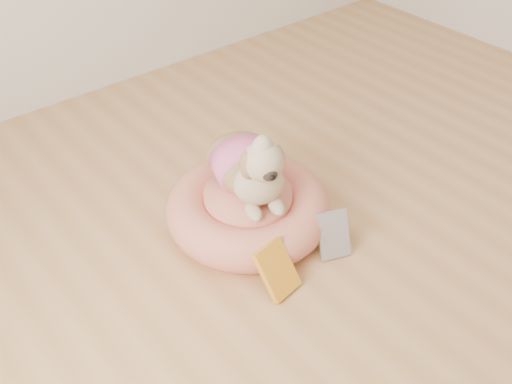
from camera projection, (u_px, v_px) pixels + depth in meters
floor at (463, 321)px, 1.93m from camera, size 4.50×4.50×0.00m
pet_bed at (248, 209)px, 2.26m from camera, size 0.65×0.65×0.17m
dog at (250, 155)px, 2.11m from camera, size 0.44×0.53×0.33m
book_yellow at (277, 270)px, 2.00m from camera, size 0.15×0.15×0.18m
book_white at (333, 234)px, 2.14m from camera, size 0.15×0.14×0.17m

